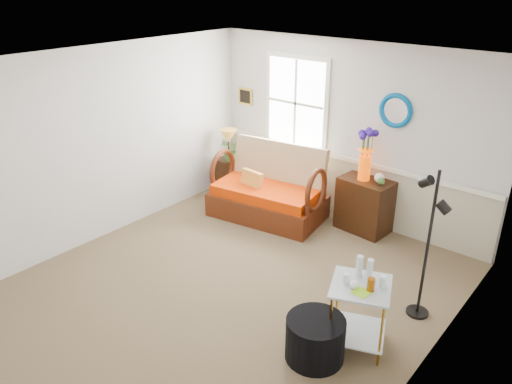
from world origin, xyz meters
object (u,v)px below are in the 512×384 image
Objects in this scene: cabinet at (364,205)px; ottoman at (315,339)px; side_table at (358,316)px; loveseat at (268,184)px; lamp_stand at (227,175)px; floor_lamp at (428,246)px.

ottoman is at bearing -66.15° from cabinet.
cabinet is at bearing 117.07° from side_table.
loveseat is 2.87× the size of lamp_stand.
ottoman is (3.37, -2.41, -0.07)m from lamp_stand.
ottoman is (-0.49, -1.29, -0.62)m from floor_lamp.
ottoman is (-0.22, -0.42, -0.13)m from side_table.
loveseat reaches higher than cabinet.
loveseat is 2.99m from side_table.
cabinet is 1.36× the size of ottoman.
floor_lamp is at bearing 72.52° from side_table.
side_table is at bearing -29.11° from lamp_stand.
side_table reaches higher than lamp_stand.
side_table is 1.04m from floor_lamp.
lamp_stand reaches higher than ottoman.
lamp_stand is at bearing -169.94° from cabinet.
ottoman is (0.92, -2.65, -0.17)m from cabinet.
side_table is 0.42× the size of floor_lamp.
loveseat is at bearing -175.83° from floor_lamp.
side_table is 0.49m from ottoman.
loveseat is 1.20m from lamp_stand.
lamp_stand is 4.15m from ottoman.
cabinet is (1.32, 0.55, -0.15)m from loveseat.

